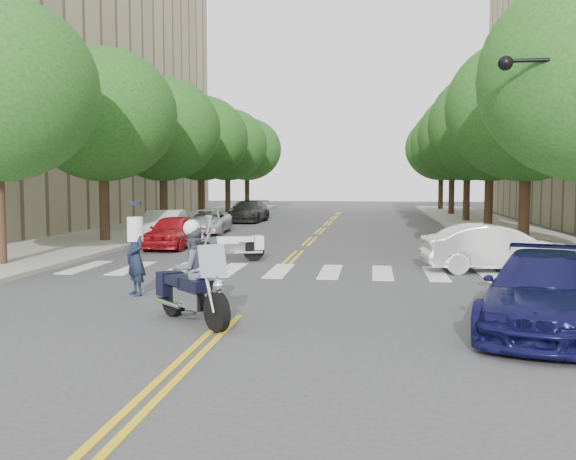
% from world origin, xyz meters
% --- Properties ---
extents(ground, '(140.00, 140.00, 0.00)m').
position_xyz_m(ground, '(0.00, 0.00, 0.00)').
color(ground, '#38383A').
rests_on(ground, ground).
extents(sidewalk_left, '(5.00, 60.00, 0.15)m').
position_xyz_m(sidewalk_left, '(-9.50, 22.00, 0.07)').
color(sidewalk_left, '#9E9991').
rests_on(sidewalk_left, ground).
extents(sidewalk_right, '(5.00, 60.00, 0.15)m').
position_xyz_m(sidewalk_right, '(9.50, 22.00, 0.07)').
color(sidewalk_right, '#9E9991').
rests_on(sidewalk_right, ground).
extents(tree_l_1, '(6.40, 6.40, 8.45)m').
position_xyz_m(tree_l_1, '(-8.80, 14.00, 5.55)').
color(tree_l_1, '#382316').
rests_on(tree_l_1, ground).
extents(tree_l_2, '(6.40, 6.40, 8.45)m').
position_xyz_m(tree_l_2, '(-8.80, 22.00, 5.55)').
color(tree_l_2, '#382316').
rests_on(tree_l_2, ground).
extents(tree_l_3, '(6.40, 6.40, 8.45)m').
position_xyz_m(tree_l_3, '(-8.80, 30.00, 5.55)').
color(tree_l_3, '#382316').
rests_on(tree_l_3, ground).
extents(tree_l_4, '(6.40, 6.40, 8.45)m').
position_xyz_m(tree_l_4, '(-8.80, 38.00, 5.55)').
color(tree_l_4, '#382316').
rests_on(tree_l_4, ground).
extents(tree_l_5, '(6.40, 6.40, 8.45)m').
position_xyz_m(tree_l_5, '(-8.80, 46.00, 5.55)').
color(tree_l_5, '#382316').
rests_on(tree_l_5, ground).
extents(tree_r_1, '(6.40, 6.40, 8.45)m').
position_xyz_m(tree_r_1, '(8.80, 14.00, 5.55)').
color(tree_r_1, '#382316').
rests_on(tree_r_1, ground).
extents(tree_r_2, '(6.40, 6.40, 8.45)m').
position_xyz_m(tree_r_2, '(8.80, 22.00, 5.55)').
color(tree_r_2, '#382316').
rests_on(tree_r_2, ground).
extents(tree_r_3, '(6.40, 6.40, 8.45)m').
position_xyz_m(tree_r_3, '(8.80, 30.00, 5.55)').
color(tree_r_3, '#382316').
rests_on(tree_r_3, ground).
extents(tree_r_4, '(6.40, 6.40, 8.45)m').
position_xyz_m(tree_r_4, '(8.80, 38.00, 5.55)').
color(tree_r_4, '#382316').
rests_on(tree_r_4, ground).
extents(tree_r_5, '(6.40, 6.40, 8.45)m').
position_xyz_m(tree_r_5, '(8.80, 46.00, 5.55)').
color(tree_r_5, '#382316').
rests_on(tree_r_5, ground).
extents(motorcycle_police, '(1.92, 1.95, 2.01)m').
position_xyz_m(motorcycle_police, '(-0.69, -0.66, 0.89)').
color(motorcycle_police, black).
rests_on(motorcycle_police, ground).
extents(motorcycle_parked, '(2.31, 1.17, 1.55)m').
position_xyz_m(motorcycle_parked, '(-1.81, 8.56, 0.54)').
color(motorcycle_parked, black).
rests_on(motorcycle_parked, ground).
extents(officer_standing, '(0.77, 0.77, 1.81)m').
position_xyz_m(officer_standing, '(-2.83, 2.01, 0.91)').
color(officer_standing, black).
rests_on(officer_standing, ground).
extents(convertible, '(4.52, 2.04, 1.44)m').
position_xyz_m(convertible, '(6.50, 7.19, 0.72)').
color(convertible, white).
rests_on(convertible, ground).
extents(sedan_blue, '(3.41, 5.33, 1.44)m').
position_xyz_m(sedan_blue, '(5.91, -0.50, 0.72)').
color(sedan_blue, '#0E0F3D').
rests_on(sedan_blue, ground).
extents(parked_car_a, '(1.61, 3.97, 1.35)m').
position_xyz_m(parked_car_a, '(-5.20, 12.37, 0.67)').
color(parked_car_a, '#B1121C').
rests_on(parked_car_a, ground).
extents(parked_car_b, '(1.90, 4.46, 1.43)m').
position_xyz_m(parked_car_b, '(-6.30, 14.50, 0.71)').
color(parked_car_b, silver).
rests_on(parked_car_b, ground).
extents(parked_car_c, '(2.34, 4.57, 1.24)m').
position_xyz_m(parked_car_c, '(-5.66, 19.50, 0.62)').
color(parked_car_c, '#B9BDC2').
rests_on(parked_car_c, ground).
extents(parked_car_d, '(2.20, 4.95, 1.41)m').
position_xyz_m(parked_car_d, '(-5.20, 28.50, 0.70)').
color(parked_car_d, black).
rests_on(parked_car_d, ground).
extents(parked_car_e, '(1.92, 4.07, 1.35)m').
position_xyz_m(parked_car_e, '(-6.30, 32.40, 0.67)').
color(parked_car_e, gray).
rests_on(parked_car_e, ground).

